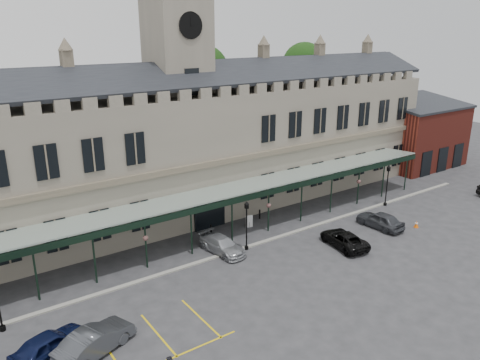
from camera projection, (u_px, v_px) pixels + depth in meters
ground at (286, 276)px, 35.27m from camera, size 140.00×140.00×0.00m
station_building at (182, 150)px, 45.64m from camera, size 60.00×10.36×17.30m
clock_tower at (179, 81)px, 43.64m from camera, size 5.60×5.60×24.80m
canopy at (230, 215)px, 40.33m from camera, size 50.00×4.10×4.30m
brick_annex at (418, 135)px, 62.61m from camera, size 12.40×8.36×9.23m
kerb at (243, 248)px, 39.53m from camera, size 60.00×0.40×0.12m
parking_markings at (114, 358)px, 26.47m from camera, size 16.00×6.00×0.01m
tree_behind_mid at (203, 72)px, 55.11m from camera, size 6.00×6.00×16.00m
tree_behind_right at (304, 66)px, 63.83m from camera, size 6.00×6.00×16.00m
lamp_post_mid at (247, 221)px, 38.68m from camera, size 0.41×0.41×4.35m
lamp_post_right at (387, 182)px, 48.39m from camera, size 0.42×0.42×4.46m
traffic_cone at (416, 224)px, 43.70m from camera, size 0.40×0.40×0.64m
sign_board at (249, 221)px, 43.67m from camera, size 0.68×0.21×1.18m
bollard_left at (211, 229)px, 42.30m from camera, size 0.16×0.16×0.90m
bollard_right at (260, 214)px, 45.67m from camera, size 0.16×0.16×0.92m
car_left_a at (49, 344)px, 26.47m from camera, size 4.82×3.25×1.52m
car_left_b at (95, 341)px, 26.68m from camera, size 5.17×3.41×1.61m
car_taxi at (222, 245)px, 38.72m from camera, size 2.45×4.83×1.34m
car_van at (344, 239)px, 39.80m from camera, size 2.89×5.07×1.33m
car_right_a at (380, 220)px, 43.51m from camera, size 2.07×4.64×1.55m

